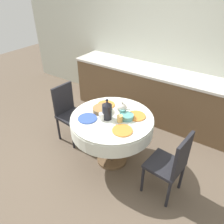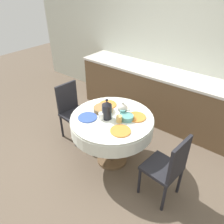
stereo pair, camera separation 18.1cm
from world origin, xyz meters
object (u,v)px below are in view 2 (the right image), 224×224
object	(u,v)px
chair_left	(168,167)
teapot	(123,108)
chair_right	(72,109)
coffee_carafe	(107,110)

from	to	relation	value
chair_left	teapot	size ratio (longest dim) A/B	4.98
chair_right	coffee_carafe	distance (m)	0.95
chair_left	teapot	distance (m)	0.94
chair_left	coffee_carafe	world-z (taller)	coffee_carafe
chair_right	coffee_carafe	xyz separation A→B (m)	(0.86, -0.14, 0.38)
chair_left	chair_right	bearing A→B (deg)	90.29
chair_left	chair_right	distance (m)	1.80
chair_left	coffee_carafe	size ratio (longest dim) A/B	3.23
teapot	coffee_carafe	bearing A→B (deg)	-112.82
chair_left	chair_right	world-z (taller)	same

